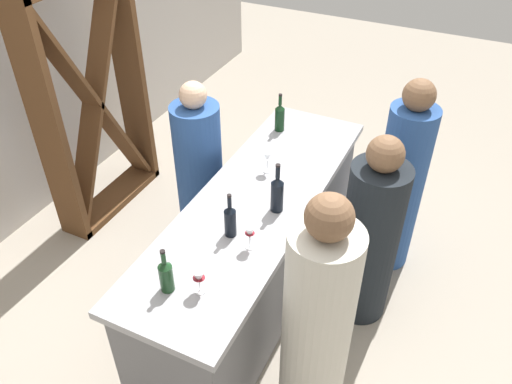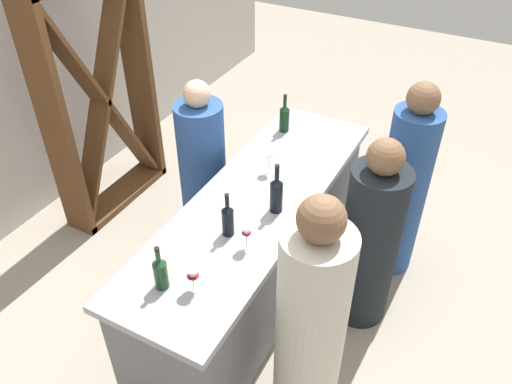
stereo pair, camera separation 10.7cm
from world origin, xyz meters
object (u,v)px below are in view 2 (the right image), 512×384
wine_bottle_center_near_black (276,194)px  person_server_behind (203,176)px  wine_bottle_second_right_dark_green (284,117)px  person_right_guest (370,242)px  wine_glass_near_center (193,275)px  wine_bottle_second_left_near_black (228,219)px  wine_glass_near_left (246,233)px  person_left_guest (311,327)px  wine_glass_near_right (269,157)px  person_center_guest (404,189)px  wine_rack (101,100)px  wine_bottle_leftmost_olive_green (160,272)px

wine_bottle_center_near_black → person_server_behind: size_ratio=0.24×
wine_bottle_second_right_dark_green → person_right_guest: bearing=-123.4°
wine_glass_near_center → wine_bottle_second_left_near_black: bearing=7.6°
wine_bottle_second_left_near_black → wine_bottle_center_near_black: bearing=-25.1°
wine_glass_near_left → person_left_guest: person_left_guest is taller
wine_bottle_center_near_black → wine_glass_near_right: (0.35, 0.22, -0.01)m
wine_bottle_second_right_dark_green → person_center_guest: (-0.02, -0.97, -0.31)m
wine_glass_near_center → person_server_behind: 1.40m
wine_bottle_second_right_dark_green → person_left_guest: (-1.46, -0.86, -0.29)m
wine_rack → wine_bottle_second_left_near_black: bearing=-115.9°
person_left_guest → wine_glass_near_right: bearing=-41.5°
wine_rack → wine_glass_near_right: (-0.14, -1.59, 0.03)m
wine_rack → person_left_guest: 2.55m
wine_glass_near_left → person_left_guest: 0.61m
wine_bottle_second_left_near_black → person_right_guest: person_right_guest is taller
wine_bottle_second_left_near_black → person_center_guest: bearing=-32.4°
wine_bottle_center_near_black → wine_bottle_leftmost_olive_green: bearing=163.4°
wine_bottle_second_left_near_black → wine_bottle_center_near_black: (0.32, -0.15, 0.02)m
wine_glass_near_left → person_right_guest: 0.93m
wine_glass_near_left → wine_glass_near_right: wine_glass_near_left is taller
person_server_behind → person_center_guest: bearing=18.7°
wine_bottle_leftmost_olive_green → wine_glass_near_right: bearing=-1.2°
wine_glass_near_left → wine_bottle_leftmost_olive_green: bearing=151.9°
wine_bottle_second_right_dark_green → wine_glass_near_center: (-1.65, -0.28, -0.01)m
wine_rack → person_left_guest: wine_rack is taller
wine_glass_near_right → person_center_guest: person_center_guest is taller
wine_glass_near_left → person_left_guest: bearing=-112.8°
person_server_behind → wine_rack: bearing=173.9°
wine_bottle_leftmost_olive_green → wine_bottle_second_left_near_black: bearing=-10.8°
wine_bottle_second_right_dark_green → person_right_guest: size_ratio=0.21×
person_server_behind → wine_bottle_center_near_black: bearing=-25.8°
wine_glass_near_left → wine_glass_near_center: 0.41m
wine_glass_near_center → wine_bottle_second_right_dark_green: bearing=9.5°
wine_bottle_center_near_black → wine_bottle_second_right_dark_green: size_ratio=1.12×
wine_bottle_second_left_near_black → person_server_behind: size_ratio=0.20×
person_center_guest → person_server_behind: 1.48m
wine_bottle_leftmost_olive_green → wine_glass_near_center: size_ratio=1.78×
wine_bottle_leftmost_olive_green → wine_glass_near_right: (1.18, -0.02, 0.01)m
wine_rack → person_center_guest: 2.46m
wine_bottle_center_near_black → person_center_guest: person_center_guest is taller
wine_bottle_leftmost_olive_green → wine_glass_near_left: (0.46, -0.25, 0.00)m
wine_glass_near_right → person_center_guest: bearing=-58.2°
wine_bottle_second_right_dark_green → person_left_guest: bearing=-149.5°
wine_rack → wine_bottle_second_right_dark_green: (0.40, -1.45, 0.03)m
wine_bottle_leftmost_olive_green → wine_glass_near_center: bearing=-68.9°
wine_glass_near_left → wine_glass_near_right: (0.72, 0.22, 0.01)m
wine_bottle_leftmost_olive_green → person_server_behind: 1.38m
wine_rack → person_center_guest: bearing=-81.2°
wine_bottle_second_right_dark_green → wine_glass_near_left: (-1.25, -0.37, -0.01)m
wine_rack → wine_glass_near_right: bearing=-94.9°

